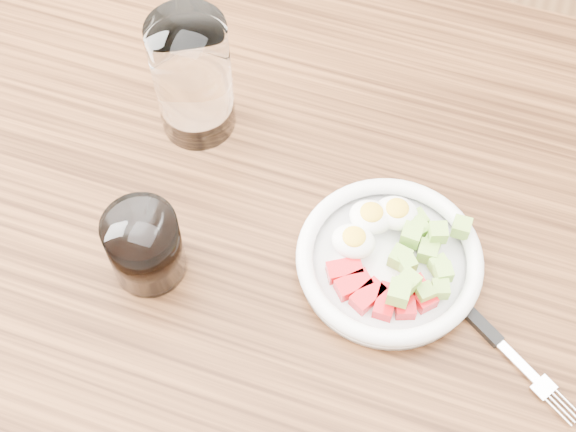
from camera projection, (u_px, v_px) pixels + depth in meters
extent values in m
plane|color=brown|center=(291.00, 428.00, 1.58)|extent=(4.00, 4.00, 0.00)
cube|color=brown|center=(31.00, 93.00, 1.54)|extent=(0.07, 0.07, 0.73)
cube|color=brown|center=(293.00, 247.00, 0.93)|extent=(1.50, 0.90, 0.04)
cylinder|color=white|center=(388.00, 264.00, 0.89)|extent=(0.20, 0.20, 0.01)
torus|color=white|center=(390.00, 258.00, 0.88)|extent=(0.21, 0.21, 0.02)
cube|color=red|center=(344.00, 270.00, 0.87)|extent=(0.04, 0.04, 0.02)
cube|color=red|center=(353.00, 285.00, 0.86)|extent=(0.04, 0.04, 0.02)
cube|color=red|center=(368.00, 296.00, 0.85)|extent=(0.04, 0.04, 0.02)
cube|color=red|center=(386.00, 302.00, 0.85)|extent=(0.02, 0.04, 0.02)
cube|color=red|center=(404.00, 301.00, 0.85)|extent=(0.03, 0.04, 0.02)
cube|color=red|center=(421.00, 294.00, 0.86)|extent=(0.04, 0.04, 0.02)
ellipsoid|color=white|center=(371.00, 217.00, 0.89)|extent=(0.05, 0.04, 0.03)
ellipsoid|color=yellow|center=(372.00, 212.00, 0.88)|extent=(0.03, 0.03, 0.01)
ellipsoid|color=white|center=(396.00, 213.00, 0.89)|extent=(0.05, 0.04, 0.03)
ellipsoid|color=yellow|center=(397.00, 208.00, 0.88)|extent=(0.03, 0.03, 0.01)
ellipsoid|color=white|center=(353.00, 241.00, 0.88)|extent=(0.05, 0.04, 0.03)
ellipsoid|color=yellow|center=(354.00, 237.00, 0.87)|extent=(0.03, 0.03, 0.01)
cube|color=#94BD49|center=(461.00, 227.00, 0.88)|extent=(0.02, 0.02, 0.02)
cube|color=#94BD49|center=(408.00, 282.00, 0.84)|extent=(0.03, 0.03, 0.02)
cube|color=#94BD49|center=(439.00, 266.00, 0.87)|extent=(0.03, 0.03, 0.02)
cube|color=#94BD49|center=(417.00, 230.00, 0.89)|extent=(0.03, 0.03, 0.02)
cube|color=#94BD49|center=(425.00, 293.00, 0.84)|extent=(0.02, 0.02, 0.02)
cube|color=#94BD49|center=(417.00, 221.00, 0.90)|extent=(0.03, 0.03, 0.02)
cube|color=#94BD49|center=(428.00, 251.00, 0.88)|extent=(0.02, 0.02, 0.02)
cube|color=#94BD49|center=(399.00, 293.00, 0.83)|extent=(0.02, 0.02, 0.02)
cube|color=#94BD49|center=(407.00, 264.00, 0.87)|extent=(0.02, 0.02, 0.02)
cube|color=#94BD49|center=(438.00, 232.00, 0.87)|extent=(0.02, 0.02, 0.02)
cube|color=#94BD49|center=(403.00, 287.00, 0.85)|extent=(0.02, 0.02, 0.02)
cube|color=#94BD49|center=(412.00, 235.00, 0.88)|extent=(0.02, 0.02, 0.02)
cube|color=#94BD49|center=(440.00, 289.00, 0.85)|extent=(0.02, 0.02, 0.02)
cube|color=#94BD49|center=(400.00, 258.00, 0.87)|extent=(0.02, 0.02, 0.02)
cube|color=#94BD49|center=(431.00, 246.00, 0.88)|extent=(0.02, 0.02, 0.02)
cube|color=#94BD49|center=(443.00, 272.00, 0.86)|extent=(0.02, 0.02, 0.02)
cube|color=black|center=(466.00, 310.00, 0.86)|extent=(0.09, 0.06, 0.01)
cube|color=silver|center=(520.00, 364.00, 0.83)|extent=(0.05, 0.04, 0.00)
cube|color=silver|center=(544.00, 388.00, 0.82)|extent=(0.03, 0.03, 0.00)
cylinder|color=silver|center=(558.00, 412.00, 0.81)|extent=(0.03, 0.02, 0.00)
cylinder|color=silver|center=(562.00, 409.00, 0.81)|extent=(0.03, 0.02, 0.00)
cylinder|color=silver|center=(565.00, 406.00, 0.81)|extent=(0.03, 0.02, 0.00)
cylinder|color=silver|center=(569.00, 403.00, 0.81)|extent=(0.03, 0.02, 0.00)
cylinder|color=white|center=(193.00, 78.00, 0.93)|extent=(0.09, 0.09, 0.16)
cylinder|color=white|center=(145.00, 246.00, 0.86)|extent=(0.08, 0.08, 0.09)
cylinder|color=black|center=(145.00, 247.00, 0.86)|extent=(0.07, 0.07, 0.08)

